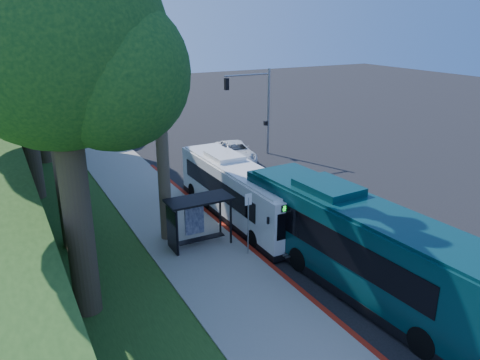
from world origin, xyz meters
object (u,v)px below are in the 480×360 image
white_bus (238,190)px  teal_bus (359,244)px  bus_shelter (194,213)px  pickup (235,152)px

white_bus → teal_bus: 8.81m
white_bus → teal_bus: bearing=-83.3°
white_bus → teal_bus: size_ratio=0.83×
bus_shelter → white_bus: (3.63, 2.18, -0.18)m
teal_bus → white_bus: bearing=93.4°
teal_bus → pickup: bearing=74.7°
bus_shelter → pickup: size_ratio=0.60×
bus_shelter → pickup: bearing=54.7°
teal_bus → pickup: 19.26m
teal_bus → bus_shelter: bearing=122.0°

